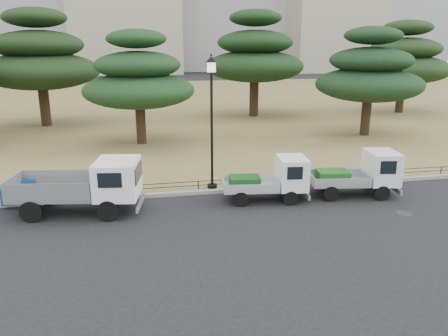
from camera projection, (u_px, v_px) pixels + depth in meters
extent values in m
plane|color=black|center=(234.00, 214.00, 16.84)|extent=(220.00, 220.00, 0.00)
cube|color=olive|center=(171.00, 105.00, 45.67)|extent=(120.00, 56.00, 0.15)
cube|color=gray|center=(221.00, 191.00, 19.27)|extent=(120.00, 0.25, 0.16)
cylinder|color=black|center=(108.00, 211.00, 16.10)|extent=(0.83, 0.29, 0.82)
cylinder|color=black|center=(118.00, 195.00, 17.81)|extent=(0.83, 0.29, 0.82)
cylinder|color=black|center=(31.00, 212.00, 16.00)|extent=(0.83, 0.29, 0.82)
cylinder|color=black|center=(48.00, 196.00, 17.71)|extent=(0.83, 0.29, 0.82)
cube|color=#2D2D30|center=(77.00, 198.00, 16.85)|extent=(4.65, 1.66, 0.14)
cube|color=gray|center=(54.00, 186.00, 16.69)|extent=(3.40, 2.25, 0.79)
cube|color=white|center=(118.00, 178.00, 16.69)|extent=(1.86, 2.16, 1.40)
cylinder|color=black|center=(291.00, 198.00, 17.73)|extent=(0.62, 0.23, 0.61)
cylinder|color=black|center=(284.00, 187.00, 19.02)|extent=(0.62, 0.23, 0.61)
cylinder|color=black|center=(241.00, 199.00, 17.59)|extent=(0.62, 0.23, 0.61)
cylinder|color=black|center=(237.00, 189.00, 18.87)|extent=(0.62, 0.23, 0.61)
cube|color=#2D2D30|center=(264.00, 190.00, 18.26)|extent=(3.35, 1.14, 0.14)
cube|color=silver|center=(250.00, 184.00, 18.15)|extent=(2.41, 1.65, 0.41)
cube|color=silver|center=(292.00, 173.00, 18.14)|extent=(1.31, 1.63, 1.31)
cube|color=#154A1A|center=(245.00, 182.00, 18.10)|extent=(1.34, 1.05, 0.45)
cylinder|color=black|center=(382.00, 193.00, 18.27)|extent=(0.67, 0.26, 0.65)
cylinder|color=black|center=(369.00, 182.00, 19.65)|extent=(0.67, 0.26, 0.65)
cylinder|color=black|center=(331.00, 194.00, 18.16)|extent=(0.67, 0.26, 0.65)
cylinder|color=black|center=(322.00, 183.00, 19.54)|extent=(0.67, 0.26, 0.65)
cube|color=#2D2D30|center=(352.00, 184.00, 18.86)|extent=(3.57, 1.29, 0.15)
cube|color=#9FA1A6|center=(338.00, 178.00, 18.75)|extent=(2.60, 1.80, 0.43)
cube|color=silver|center=(382.00, 167.00, 18.71)|extent=(1.43, 1.76, 1.37)
cube|color=#1C631D|center=(333.00, 176.00, 18.71)|extent=(1.45, 1.14, 0.48)
cylinder|color=black|center=(212.00, 186.00, 19.45)|extent=(0.43, 0.43, 0.16)
cylinder|color=black|center=(212.00, 130.00, 18.75)|extent=(0.12, 0.12, 4.90)
cylinder|color=white|center=(211.00, 67.00, 18.01)|extent=(0.39, 0.39, 0.39)
cone|color=black|center=(211.00, 59.00, 17.92)|extent=(0.51, 0.51, 0.25)
cylinder|color=black|center=(221.00, 184.00, 19.34)|extent=(38.00, 0.03, 0.03)
cylinder|color=black|center=(221.00, 180.00, 19.29)|extent=(38.00, 0.03, 0.03)
cylinder|color=black|center=(221.00, 184.00, 19.34)|extent=(0.04, 0.04, 0.40)
cube|color=#134694|center=(21.00, 192.00, 17.84)|extent=(1.60, 1.28, 0.68)
cube|color=#134694|center=(26.00, 182.00, 17.62)|extent=(0.76, 0.68, 0.29)
cylinder|color=#2D2D30|center=(404.00, 214.00, 16.92)|extent=(0.60, 0.60, 0.01)
cylinder|color=black|center=(44.00, 104.00, 33.50)|extent=(0.76, 0.76, 3.39)
ellipsoid|color=black|center=(41.00, 71.00, 32.82)|extent=(8.71, 8.71, 2.79)
ellipsoid|color=black|center=(38.00, 45.00, 32.29)|extent=(6.65, 6.65, 2.13)
ellipsoid|color=black|center=(35.00, 17.00, 31.76)|extent=(4.59, 4.59, 1.47)
cylinder|color=black|center=(141.00, 122.00, 27.65)|extent=(0.62, 0.62, 2.75)
ellipsoid|color=#173317|center=(139.00, 90.00, 27.10)|extent=(6.92, 6.92, 2.21)
ellipsoid|color=#173317|center=(138.00, 65.00, 26.67)|extent=(5.28, 5.28, 1.69)
ellipsoid|color=#173317|center=(136.00, 39.00, 26.24)|extent=(3.65, 3.65, 1.17)
cylinder|color=black|center=(254.00, 96.00, 37.95)|extent=(0.78, 0.78, 3.48)
ellipsoid|color=black|center=(255.00, 66.00, 37.25)|extent=(8.38, 8.38, 2.68)
ellipsoid|color=black|center=(255.00, 42.00, 36.70)|extent=(6.40, 6.40, 2.05)
ellipsoid|color=black|center=(255.00, 18.00, 36.16)|extent=(4.42, 4.42, 1.41)
cylinder|color=black|center=(366.00, 115.00, 30.18)|extent=(0.64, 0.64, 2.84)
ellipsoid|color=black|center=(369.00, 84.00, 29.61)|extent=(7.21, 7.21, 2.31)
ellipsoid|color=black|center=(371.00, 60.00, 29.17)|extent=(5.51, 5.51, 1.76)
ellipsoid|color=black|center=(373.00, 35.00, 28.72)|extent=(3.80, 3.80, 1.22)
cylinder|color=black|center=(401.00, 95.00, 39.96)|extent=(0.72, 0.72, 3.18)
ellipsoid|color=black|center=(403.00, 69.00, 39.32)|extent=(8.12, 8.12, 2.60)
ellipsoid|color=black|center=(406.00, 49.00, 38.82)|extent=(6.20, 6.20, 1.98)
ellipsoid|color=black|center=(408.00, 28.00, 38.33)|extent=(4.28, 4.28, 1.37)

